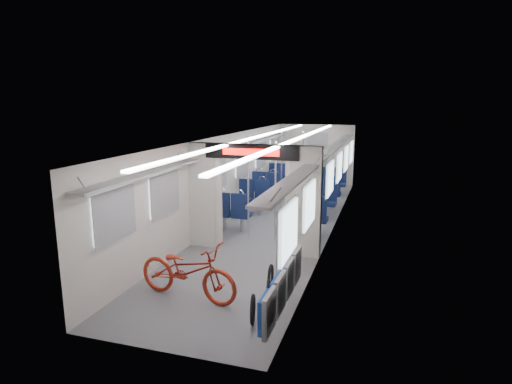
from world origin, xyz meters
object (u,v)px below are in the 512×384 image
Objects in this scene: bike_hoop_a at (253,311)px; stanchion_far_left at (281,170)px; bike_hoop_b at (268,295)px; stanchion_near_left at (248,191)px; seat_bay_far_left at (274,181)px; stanchion_near_right at (275,192)px; seat_bay_near_right at (314,205)px; flip_bench at (283,286)px; seat_bay_far_right at (330,185)px; seat_bay_near_left at (243,202)px; bike_hoop_c at (271,278)px; bicycle at (188,271)px; stanchion_far_right at (302,170)px.

stanchion_far_left is (-1.29, 6.88, 0.95)m from bike_hoop_a.
bike_hoop_a is at bearing -79.39° from stanchion_far_left.
stanchion_near_left reaches higher than bike_hoop_b.
stanchion_near_left is (0.60, -4.61, 0.60)m from seat_bay_far_left.
stanchion_near_right reaches higher than bike_hoop_b.
seat_bay_near_right is (-0.08, 4.72, 0.35)m from bike_hoop_b.
seat_bay_near_right is at bearing 67.92° from stanchion_near_right.
seat_bay_far_right reaches higher than flip_bench.
stanchion_near_right is at bearing -112.08° from seat_bay_near_right.
flip_bench is 5.17m from seat_bay_near_right.
stanchion_far_left is (0.00, 3.17, 0.00)m from stanchion_near_left.
seat_bay_near_left reaches higher than seat_bay_far_right.
flip_bench is 3.98m from stanchion_near_left.
flip_bench is 0.92× the size of stanchion_near_left.
seat_bay_far_right is 4.72m from stanchion_near_left.
flip_bench is 3.77m from stanchion_near_right.
bike_hoop_c is at bearing 113.94° from flip_bench.
seat_bay_far_left is at bearing 121.73° from seat_bay_near_right.
seat_bay_far_left reaches higher than seat_bay_near_left.
bicycle is at bearing -89.55° from stanchion_near_left.
seat_bay_near_left is (-1.88, 5.09, 0.34)m from bike_hoop_a.
stanchion_far_left is (-0.64, 3.15, 0.00)m from stanchion_near_right.
bike_hoop_a is 1.01× the size of bike_hoop_c.
stanchion_far_left is (-1.22, 5.67, 0.95)m from bike_hoop_c.
bike_hoop_c is 0.19× the size of stanchion_far_right.
bicycle is 1.38m from bike_hoop_a.
seat_bay_far_left is 1.08× the size of seat_bay_far_right.
bike_hoop_b is at bearing -77.87° from bike_hoop_c.
bike_hoop_a is 0.23× the size of seat_bay_far_right.
bike_hoop_a is 0.20× the size of stanchion_near_left.
seat_bay_far_right is at bearing -3.33° from seat_bay_far_left.
bike_hoop_c is at bearing -76.91° from stanchion_near_right.
bicycle is 7.83m from seat_bay_far_right.
bike_hoop_b is 6.56m from stanchion_far_right.
stanchion_far_left is at bearing 90.00° from stanchion_near_left.
bicycle is at bearing -89.77° from stanchion_far_left.
stanchion_far_right is (-0.68, 1.72, 0.60)m from seat_bay_near_right.
seat_bay_far_right is at bearing 90.00° from seat_bay_near_right.
seat_bay_near_left is at bearing 114.86° from flip_bench.
seat_bay_near_right is 0.92× the size of stanchion_far_left.
bike_hoop_a is 8.54m from seat_bay_far_left.
stanchion_far_right reaches higher than bike_hoop_c.
seat_bay_near_right is 2.92m from seat_bay_far_right.
bicycle reaches higher than bike_hoop_a.
bike_hoop_c is at bearing 102.13° from bike_hoop_b.
stanchion_near_left is 1.00× the size of stanchion_far_right.
bike_hoop_a is (1.26, -0.48, -0.28)m from bicycle.
seat_bay_near_right is 0.92× the size of stanchion_near_left.
seat_bay_far_left reaches higher than flip_bench.
stanchion_near_right and stanchion_far_right have the same top height.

